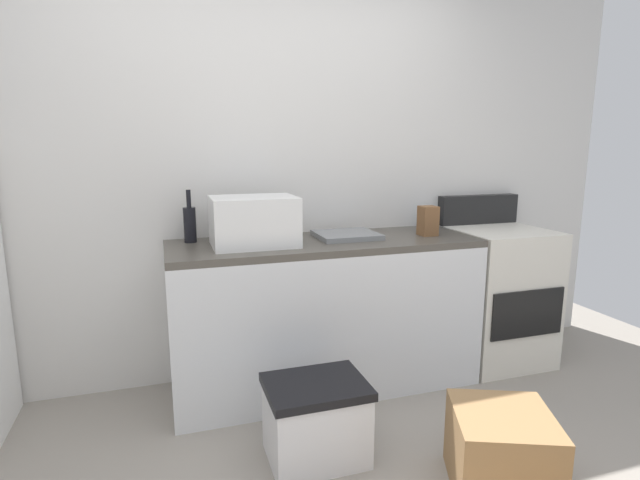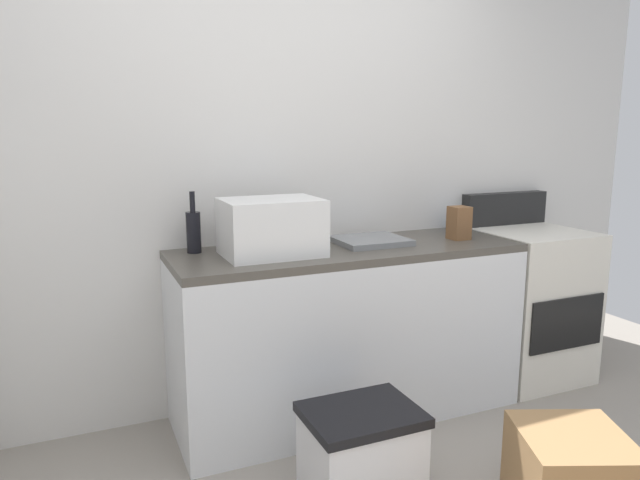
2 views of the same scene
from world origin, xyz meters
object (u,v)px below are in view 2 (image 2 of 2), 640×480
at_px(stove_oven, 528,301).
at_px(microwave, 271,227).
at_px(cardboard_box_large, 571,476).
at_px(knife_block, 459,223).
at_px(coffee_mug, 456,222).
at_px(storage_bin, 361,452).
at_px(wine_bottle, 193,231).

distance_m(stove_oven, microwave, 1.74).
bearing_deg(cardboard_box_large, knife_block, 77.59).
bearing_deg(microwave, coffee_mug, 9.82).
distance_m(coffee_mug, storage_bin, 1.58).
bearing_deg(knife_block, microwave, 178.75).
xyz_separation_m(stove_oven, knife_block, (-0.57, -0.05, 0.52)).
xyz_separation_m(stove_oven, coffee_mug, (-0.42, 0.19, 0.48)).
height_order(wine_bottle, storage_bin, wine_bottle).
relative_size(stove_oven, knife_block, 6.11).
distance_m(wine_bottle, coffee_mug, 1.55).
xyz_separation_m(coffee_mug, storage_bin, (-1.07, -0.88, -0.76)).
distance_m(microwave, wine_bottle, 0.39).
bearing_deg(coffee_mug, wine_bottle, -179.52).
height_order(coffee_mug, storage_bin, coffee_mug).
bearing_deg(microwave, stove_oven, 0.80).
bearing_deg(storage_bin, microwave, 102.62).
xyz_separation_m(knife_block, storage_bin, (-0.92, -0.64, -0.80)).
distance_m(microwave, storage_bin, 1.08).
xyz_separation_m(microwave, storage_bin, (0.15, -0.66, -0.84)).
bearing_deg(storage_bin, wine_bottle, 119.07).
relative_size(stove_oven, cardboard_box_large, 2.68).
height_order(coffee_mug, knife_block, knife_block).
bearing_deg(stove_oven, storage_bin, -155.28).
bearing_deg(cardboard_box_large, coffee_mug, 73.46).
height_order(stove_oven, cardboard_box_large, stove_oven).
xyz_separation_m(microwave, coffee_mug, (1.22, 0.21, -0.09)).
bearing_deg(cardboard_box_large, wine_bottle, 131.63).
bearing_deg(wine_bottle, cardboard_box_large, -48.37).
bearing_deg(microwave, cardboard_box_large, -53.15).
bearing_deg(knife_block, storage_bin, -145.15).
bearing_deg(stove_oven, wine_bottle, 174.90).
relative_size(coffee_mug, cardboard_box_large, 0.24).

